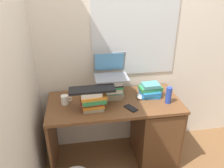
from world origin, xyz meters
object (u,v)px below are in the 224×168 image
object	(u,v)px
book_stack_tall	(111,89)
book_stack_side	(150,90)
cell_phone	(131,108)
desk	(145,127)
computer_mouse	(140,97)
book_stack_keyboard_riser	(93,100)
mug	(65,100)
laptop	(111,71)
water_bottle	(169,95)
keyboard	(92,89)

from	to	relation	value
book_stack_tall	book_stack_side	size ratio (longest dim) A/B	1.06
book_stack_side	cell_phone	xyz separation A→B (m)	(-0.25, -0.21, -0.06)
cell_phone	desk	bearing A→B (deg)	3.73
desk	computer_mouse	distance (m)	0.37
cell_phone	book_stack_keyboard_riser	bearing A→B (deg)	141.68
book_stack_side	cell_phone	bearing A→B (deg)	-140.01
mug	laptop	bearing A→B (deg)	11.66
desk	book_stack_tall	bearing A→B (deg)	164.93
book_stack_tall	book_stack_keyboard_riser	distance (m)	0.27
desk	computer_mouse	bearing A→B (deg)	146.55
book_stack_tall	water_bottle	distance (m)	0.57
water_bottle	laptop	bearing A→B (deg)	156.31
keyboard	mug	distance (m)	0.33
computer_mouse	mug	bearing A→B (deg)	179.18
keyboard	book_stack_side	bearing A→B (deg)	13.64
desk	keyboard	xyz separation A→B (m)	(-0.56, -0.08, 0.55)
book_stack_tall	cell_phone	world-z (taller)	book_stack_tall
book_stack_keyboard_riser	water_bottle	world-z (taller)	book_stack_keyboard_riser
laptop	water_bottle	bearing A→B (deg)	-23.69
laptop	book_stack_side	bearing A→B (deg)	-10.40
book_stack_tall	keyboard	distance (m)	0.29
cell_phone	book_stack_tall	bearing A→B (deg)	94.02
book_stack_keyboard_riser	cell_phone	distance (m)	0.37
book_stack_tall	book_stack_keyboard_riser	size ratio (longest dim) A/B	1.00
desk	water_bottle	size ratio (longest dim) A/B	7.95
mug	water_bottle	xyz separation A→B (m)	(1.00, -0.14, 0.04)
book_stack_tall	water_bottle	bearing A→B (deg)	-18.38
book_stack_keyboard_riser	book_stack_side	distance (m)	0.63
desk	computer_mouse	size ratio (longest dim) A/B	12.76
book_stack_side	keyboard	bearing A→B (deg)	-165.56
book_stack_tall	book_stack_keyboard_riser	bearing A→B (deg)	-139.68
keyboard	mug	size ratio (longest dim) A/B	3.85
book_stack_keyboard_riser	computer_mouse	distance (m)	0.51
book_stack_tall	laptop	size ratio (longest dim) A/B	0.76
computer_mouse	cell_phone	world-z (taller)	computer_mouse
book_stack_keyboard_riser	cell_phone	size ratio (longest dim) A/B	1.84
desk	keyboard	bearing A→B (deg)	-172.03
water_bottle	book_stack_keyboard_riser	bearing A→B (deg)	179.57
desk	mug	world-z (taller)	mug
book_stack_side	water_bottle	bearing A→B (deg)	-50.20
book_stack_keyboard_riser	water_bottle	bearing A→B (deg)	-0.43
desk	water_bottle	distance (m)	0.47
book_stack_side	mug	world-z (taller)	book_stack_side
mug	cell_phone	size ratio (longest dim) A/B	0.80
book_stack_tall	mug	bearing A→B (deg)	-175.16
book_stack_side	mug	size ratio (longest dim) A/B	2.16
book_stack_keyboard_riser	cell_phone	xyz separation A→B (m)	(0.36, -0.06, -0.09)
laptop	water_bottle	world-z (taller)	laptop
desk	cell_phone	bearing A→B (deg)	-146.75
desk	laptop	distance (m)	0.73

